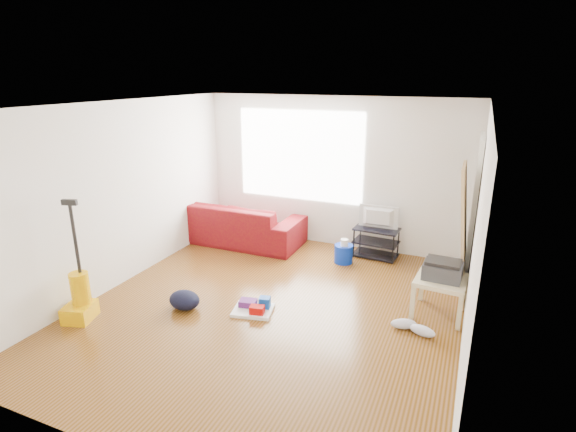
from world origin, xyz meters
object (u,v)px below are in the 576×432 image
at_px(cleaning_tray, 254,308).
at_px(bucket, 343,262).
at_px(sofa, 234,241).
at_px(tv_stand, 376,242).
at_px(side_table, 441,284).
at_px(vacuum, 80,298).
at_px(backpack, 185,308).

bearing_deg(cleaning_tray, bucket, 73.00).
relative_size(sofa, tv_stand, 3.38).
distance_m(side_table, vacuum, 4.34).
bearing_deg(bucket, vacuum, -130.17).
xyz_separation_m(sofa, tv_stand, (2.46, 0.27, 0.25)).
bearing_deg(cleaning_tray, sofa, 125.26).
bearing_deg(sofa, vacuum, 82.93).
distance_m(bucket, backpack, 2.61).
height_order(sofa, tv_stand, tv_stand).
height_order(sofa, vacuum, vacuum).
distance_m(tv_stand, bucket, 0.65).
relative_size(tv_stand, bucket, 2.52).
bearing_deg(bucket, backpack, -123.24).
relative_size(sofa, cleaning_tray, 4.40).
bearing_deg(side_table, sofa, 160.98).
height_order(bucket, vacuum, vacuum).
bearing_deg(backpack, cleaning_tray, 27.69).
bearing_deg(side_table, cleaning_tray, -158.27).
xyz_separation_m(side_table, vacuum, (-3.95, -1.80, -0.13)).
height_order(cleaning_tray, vacuum, vacuum).
bearing_deg(vacuum, cleaning_tray, 10.58).
relative_size(side_table, vacuum, 0.43).
distance_m(sofa, bucket, 2.06).
xyz_separation_m(tv_stand, vacuum, (-2.83, -3.31, 0.03)).
bearing_deg(sofa, side_table, 160.98).
height_order(tv_stand, bucket, tv_stand).
relative_size(sofa, bucket, 8.50).
xyz_separation_m(sofa, bucket, (2.05, -0.16, 0.00)).
bearing_deg(vacuum, backpack, 17.72).
bearing_deg(cleaning_tray, vacuum, -152.38).
relative_size(tv_stand, side_table, 1.14).
xyz_separation_m(bucket, cleaning_tray, (-0.58, -1.91, 0.05)).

